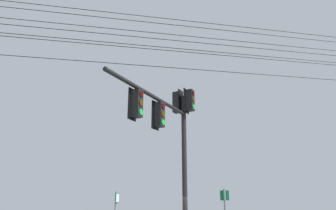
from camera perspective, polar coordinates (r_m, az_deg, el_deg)
name	(u,v)px	position (r m, az deg, el deg)	size (l,w,h in m)	color
signal_mast_assembly	(172,129)	(12.16, 0.67, -4.25)	(5.06, 2.76, 6.88)	black
overhead_wire_span	(205,44)	(14.91, 6.58, 10.83)	(21.19, 9.44, 2.94)	black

